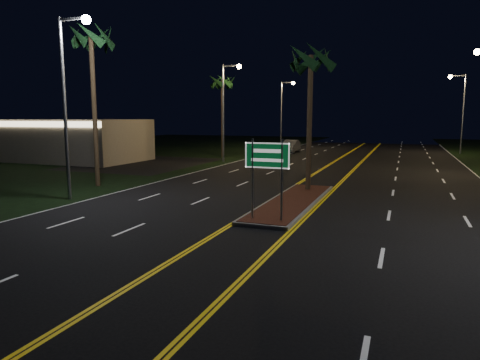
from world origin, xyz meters
The scene contains 14 objects.
ground centered at (0.00, 0.00, 0.00)m, with size 120.00×120.00×0.00m, color black.
grass_left centered at (-30.00, 25.00, 0.00)m, with size 40.00×110.00×0.01m, color black.
median_island centered at (0.00, 7.00, 0.08)m, with size 2.25×10.25×0.17m.
highway_sign centered at (0.00, 2.80, 2.40)m, with size 1.80×0.08×3.20m.
commercial_building centered at (-26.00, 19.99, 2.00)m, with size 15.00×8.12×4.00m.
streetlight_left_near centered at (-10.61, 4.00, 5.66)m, with size 1.91×0.44×9.00m.
streetlight_left_mid centered at (-10.61, 24.00, 5.66)m, with size 1.91×0.44×9.00m.
streetlight_left_far centered at (-10.61, 44.00, 5.66)m, with size 1.91×0.44×9.00m.
streetlight_right_far centered at (10.61, 42.00, 5.66)m, with size 1.91×0.44×9.00m.
palm_median centered at (0.00, 10.50, 7.28)m, with size 2.40×2.40×8.30m.
palm_left_near centered at (-12.50, 8.00, 8.68)m, with size 2.40×2.40×9.80m.
palm_left_far centered at (-12.80, 28.00, 7.75)m, with size 2.40×2.40×8.80m.
car_near centered at (-7.11, 29.44, 0.92)m, with size 2.37×5.54×1.85m, color white.
car_far centered at (-8.02, 37.83, 0.86)m, with size 2.20×5.14×1.71m, color #A2A6AB.
Camera 1 is at (4.98, -13.04, 4.15)m, focal length 32.00 mm.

